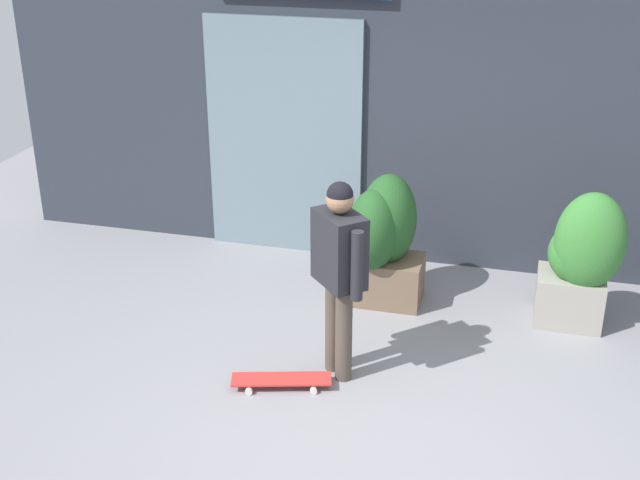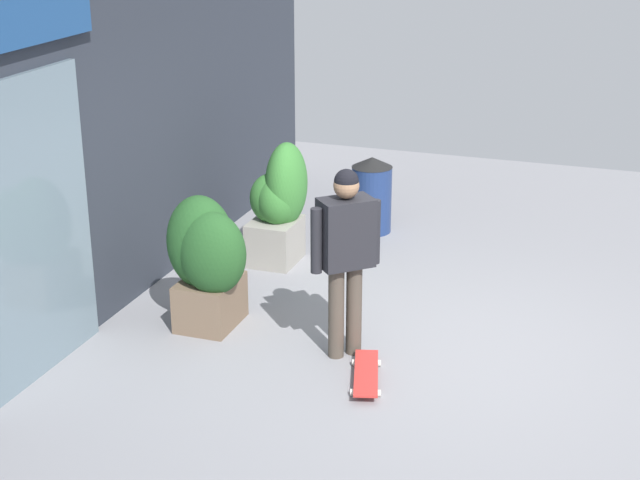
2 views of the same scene
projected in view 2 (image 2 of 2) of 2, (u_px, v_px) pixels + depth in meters
ground_plane at (422, 345)px, 8.18m from camera, size 12.00×12.00×0.00m
building_facade at (103, 101)px, 8.37m from camera, size 8.67×0.31×3.83m
skateboarder at (346, 245)px, 7.68m from camera, size 0.48×0.49×1.59m
skateboard at (366, 373)px, 7.58m from camera, size 0.78×0.39×0.08m
planter_box_left at (279, 203)px, 9.78m from camera, size 0.67×0.56×1.24m
planter_box_right at (207, 259)px, 8.28m from camera, size 0.66×0.75×1.20m
trash_bin at (372, 194)px, 10.69m from camera, size 0.45×0.45×0.85m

